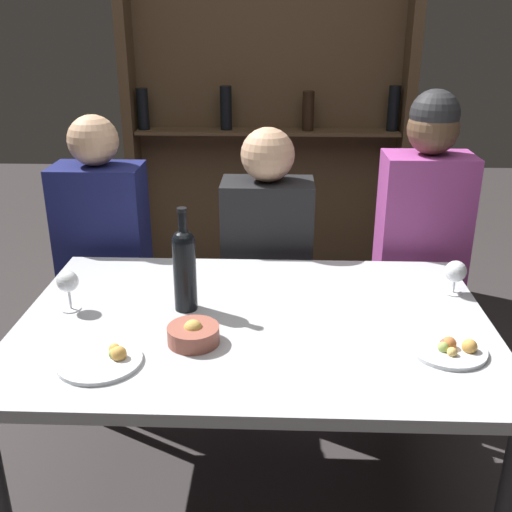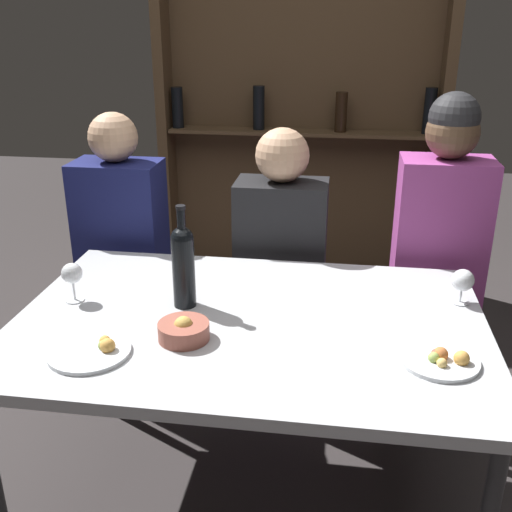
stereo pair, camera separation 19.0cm
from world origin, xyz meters
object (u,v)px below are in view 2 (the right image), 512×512
Objects in this scene: wine_glass_1 at (463,281)px; seated_person_left at (124,264)px; wine_bottle at (183,263)px; seated_person_right at (436,266)px; wine_glass_0 at (72,275)px; food_plate_0 at (441,359)px; seated_person_center at (280,278)px; snack_bowl at (184,330)px; food_plate_1 at (92,351)px.

wine_glass_1 is 1.40m from seated_person_left.
seated_person_right reaches higher than wine_bottle.
wine_glass_0 is 0.62× the size of food_plate_0.
wine_glass_0 is at bearing -83.50° from seated_person_left.
wine_glass_0 is 1.39m from seated_person_right.
seated_person_right is (0.62, 0.00, 0.09)m from seated_person_center.
wine_glass_0 reaches higher than snack_bowl.
food_plate_1 is at bearing -118.68° from wine_bottle.
seated_person_center reaches higher than wine_glass_0.
seated_person_center is (0.42, 0.93, -0.16)m from food_plate_1.
snack_bowl is at bearing -135.01° from seated_person_right.
snack_bowl is at bearing -103.27° from seated_person_center.
food_plate_0 is (1.13, -0.21, -0.08)m from wine_glass_0.
seated_person_left is 1.30m from seated_person_right.
snack_bowl is 0.12× the size of seated_person_center.
seated_person_left is 0.92× the size of seated_person_right.
seated_person_center is at bearing 76.73° from snack_bowl.
seated_person_center is (-0.63, 0.46, -0.23)m from wine_glass_1.
wine_bottle is 0.72m from seated_person_center.
food_plate_1 is 0.17× the size of seated_person_right.
snack_bowl is (-0.82, -0.36, -0.05)m from wine_glass_1.
seated_person_right is (0.81, 0.81, -0.09)m from snack_bowl.
food_plate_1 is at bearing -174.53° from food_plate_0.
food_plate_1 is 0.18× the size of seated_person_left.
wine_bottle is 2.25× the size of snack_bowl.
wine_bottle is 0.25m from snack_bowl.
food_plate_0 is (-0.11, -0.38, -0.07)m from wine_glass_1.
seated_person_left is (-0.43, 0.60, -0.28)m from wine_bottle.
wine_glass_1 is (1.24, 0.17, -0.02)m from wine_glass_0.
snack_bowl is (0.41, -0.19, -0.06)m from wine_glass_0.
wine_glass_1 is 0.10× the size of seated_person_center.
wine_glass_1 is 0.40m from food_plate_0.
wine_glass_1 is 1.15m from food_plate_1.
seated_person_center is 0.63m from seated_person_right.
seated_person_right is at bearing 0.00° from seated_person_left.
seated_person_center reaches higher than wine_bottle.
snack_bowl is at bearing -24.59° from wine_glass_0.
food_plate_0 is at bearing -1.92° from snack_bowl.
food_plate_1 is 1.54× the size of snack_bowl.
food_plate_0 is at bearing -96.97° from seated_person_right.
wine_bottle is at bearing -54.30° from seated_person_left.
food_plate_1 is at bearing -153.48° from snack_bowl.
wine_glass_0 is at bearing -134.14° from seated_person_center.
wine_bottle is 2.55× the size of wine_glass_0.
food_plate_0 and food_plate_1 have the same top height.
food_plate_0 is 0.17× the size of seated_person_left.
seated_person_center is (-0.52, 0.84, -0.17)m from food_plate_0.
food_plate_1 is 1.40m from seated_person_right.
seated_person_left is at bearing 160.65° from wine_glass_1.
food_plate_0 is (0.76, -0.23, -0.14)m from wine_bottle.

